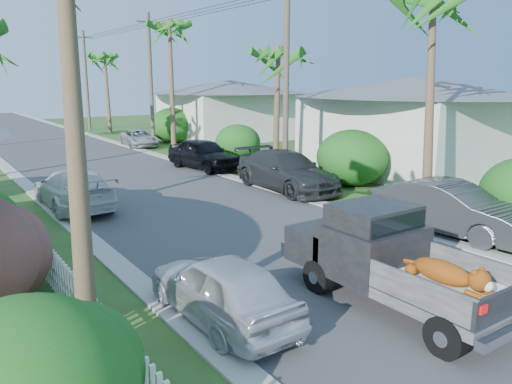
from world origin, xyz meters
TOP-DOWN VIEW (x-y plane):
  - ground at (0.00, 0.00)m, footprint 120.00×120.00m
  - road at (0.00, 25.00)m, footprint 8.00×100.00m
  - curb_left at (-4.30, 25.00)m, footprint 0.60×100.00m
  - curb_right at (4.30, 25.00)m, footprint 0.60×100.00m
  - pickup_truck at (-0.32, 2.01)m, footprint 1.98×5.12m
  - parked_car_rn at (5.00, 4.01)m, footprint 2.13×5.00m
  - parked_car_rm at (4.79, 11.86)m, footprint 2.51×5.71m
  - parked_car_rf at (4.33, 18.39)m, footprint 2.50×4.89m
  - parked_car_rd at (5.00, 29.12)m, footprint 2.45×4.43m
  - parked_car_ln at (-3.60, 3.14)m, footprint 1.64×3.94m
  - parked_car_lf at (-3.60, 13.77)m, footprint 2.09×5.05m
  - palm_r_b at (6.60, 15.00)m, footprint 4.40×4.40m
  - palm_r_c at (6.20, 26.00)m, footprint 4.40×4.40m
  - palm_r_d at (6.50, 40.00)m, footprint 4.40×4.40m
  - shrub_r_b at (7.80, 11.00)m, footprint 3.00×3.30m
  - shrub_r_c at (7.50, 20.00)m, footprint 2.60×2.86m
  - shrub_r_d at (8.00, 30.00)m, footprint 3.20×3.52m
  - picket_fence at (-6.00, 5.50)m, footprint 0.10×11.00m
  - house_right_near at (13.00, 12.00)m, footprint 8.00×9.00m
  - house_right_far at (13.00, 30.00)m, footprint 9.00×8.00m
  - utility_pole_b at (5.60, 13.00)m, footprint 1.60×0.26m
  - utility_pole_c at (5.60, 28.00)m, footprint 1.60×0.26m
  - utility_pole_d at (5.60, 43.00)m, footprint 1.60×0.26m

SIDE VIEW (x-z plane):
  - ground at x=0.00m, z-range 0.00..0.00m
  - road at x=0.00m, z-range 0.00..0.02m
  - curb_left at x=-4.30m, z-range 0.00..0.06m
  - curb_right at x=4.30m, z-range 0.00..0.06m
  - picket_fence at x=-6.00m, z-range 0.00..1.00m
  - parked_car_rd at x=5.00m, z-range 0.00..1.17m
  - parked_car_ln at x=-3.60m, z-range 0.00..1.33m
  - parked_car_lf at x=-3.60m, z-range 0.00..1.46m
  - parked_car_rf at x=4.33m, z-range 0.00..1.59m
  - parked_car_rn at x=5.00m, z-range 0.00..1.60m
  - parked_car_rm at x=4.79m, z-range 0.00..1.63m
  - pickup_truck at x=-0.32m, z-range -0.02..2.04m
  - shrub_r_c at x=7.50m, z-range 0.00..2.10m
  - shrub_r_b at x=7.80m, z-range 0.00..2.50m
  - shrub_r_d at x=8.00m, z-range 0.00..2.60m
  - house_right_far at x=13.00m, z-range -0.18..4.42m
  - house_right_near at x=13.00m, z-range -0.18..4.62m
  - utility_pole_b at x=5.60m, z-range 0.10..9.10m
  - utility_pole_c at x=5.60m, z-range 0.10..9.10m
  - utility_pole_d at x=5.60m, z-range 0.10..9.10m
  - palm_r_b at x=6.60m, z-range 2.35..9.55m
  - palm_r_d at x=6.50m, z-range 2.73..10.74m
  - palm_r_c at x=6.20m, z-range 3.41..12.81m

